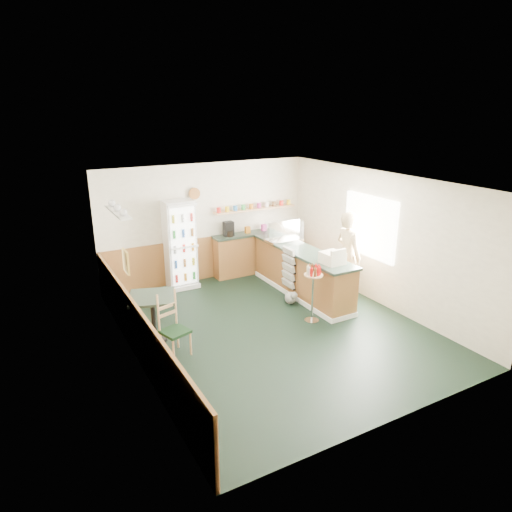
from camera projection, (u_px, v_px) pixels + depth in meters
ground at (273, 328)px, 8.43m from camera, size 6.00×6.00×0.00m
room_envelope at (243, 240)px, 8.46m from camera, size 5.04×6.02×2.72m
service_counter at (302, 274)px, 9.80m from camera, size 0.68×3.01×1.01m
back_counter at (256, 250)px, 11.13m from camera, size 2.24×0.42×1.69m
drinks_fridge at (180, 245)px, 10.05m from camera, size 0.65×0.54×1.97m
display_case at (284, 231)px, 10.16m from camera, size 0.80×0.42×0.45m
cash_register at (332, 258)px, 8.76m from camera, size 0.40×0.42×0.22m
shopkeeper at (348, 256)px, 9.43m from camera, size 0.46×0.64×1.89m
condiment_stand at (313, 284)px, 8.46m from camera, size 0.35×0.35×1.10m
newspaper_rack at (289, 268)px, 9.54m from camera, size 0.09×0.44×0.88m
cafe_table at (153, 309)px, 7.81m from camera, size 0.96×0.96×0.83m
cafe_chair at (173, 322)px, 7.41m from camera, size 0.50×0.50×1.07m
dog_doorstop at (291, 298)px, 9.39m from camera, size 0.25×0.32×0.30m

